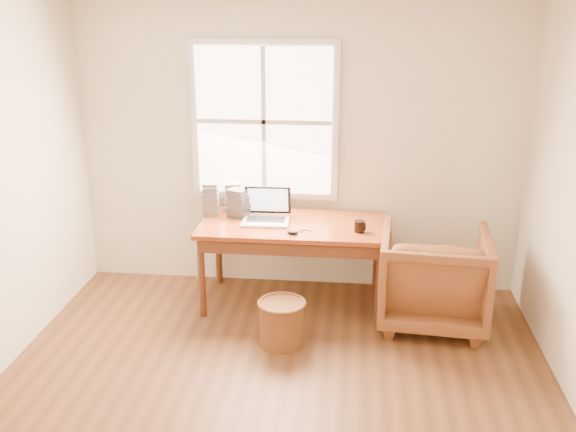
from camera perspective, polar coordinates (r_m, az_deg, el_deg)
name	(u,v)px	position (r m, az deg, el deg)	size (l,w,h in m)	color
room_shell	(263,225)	(3.79, -2.23, -0.83)	(4.04, 4.54, 2.64)	brown
desk	(293,225)	(5.52, 0.47, -0.84)	(1.60, 0.80, 0.04)	brown
armchair	(433,277)	(5.44, 12.80, -5.35)	(0.86, 0.89, 0.81)	brown
wicker_stool	(282,323)	(5.08, -0.54, -9.52)	(0.35, 0.35, 0.35)	brown
laptop	(265,206)	(5.47, -2.03, 0.89)	(0.41, 0.43, 0.31)	silver
mouse	(293,232)	(5.25, 0.42, -1.46)	(0.10, 0.06, 0.03)	black
coffee_mug	(359,226)	(5.33, 6.36, -0.92)	(0.09, 0.09, 0.10)	black
cd_stack_a	(233,196)	(5.82, -4.94, 1.74)	(0.13, 0.12, 0.26)	silver
cd_stack_b	(239,203)	(5.66, -4.41, 1.15)	(0.16, 0.14, 0.25)	#242429
cd_stack_c	(211,199)	(5.73, -6.87, 1.50)	(0.13, 0.11, 0.29)	#A2A4B0
cd_stack_d	(260,201)	(5.83, -2.53, 1.37)	(0.14, 0.12, 0.18)	silver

